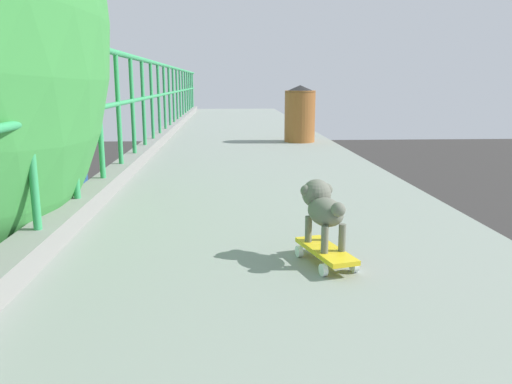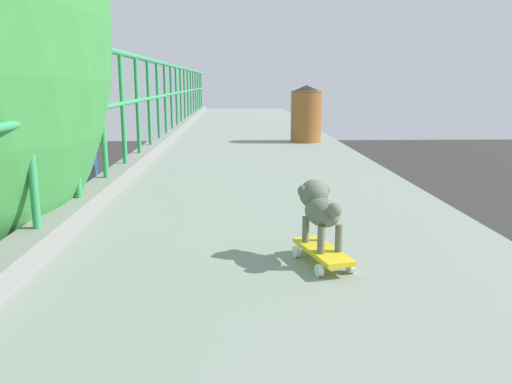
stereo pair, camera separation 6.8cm
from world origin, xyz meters
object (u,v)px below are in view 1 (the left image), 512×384
(city_bus, at_px, (20,205))
(small_dog, at_px, (322,206))
(litter_bin, at_px, (300,113))
(toy_skateboard, at_px, (326,252))

(city_bus, relative_size, small_dog, 30.96)
(small_dog, distance_m, litter_bin, 5.40)
(city_bus, xyz_separation_m, litter_bin, (9.54, -13.15, 4.45))
(toy_skateboard, height_order, small_dog, small_dog)
(city_bus, xyz_separation_m, toy_skateboard, (8.91, -18.58, 4.07))
(litter_bin, bearing_deg, small_dog, -96.85)
(small_dog, bearing_deg, city_bus, 115.68)
(toy_skateboard, height_order, litter_bin, litter_bin)
(city_bus, xyz_separation_m, small_dog, (8.90, -18.51, 4.30))
(toy_skateboard, relative_size, small_dog, 1.25)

